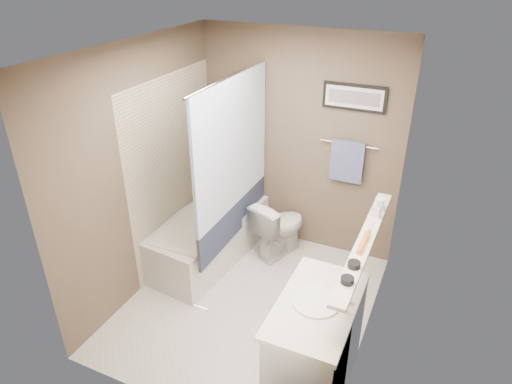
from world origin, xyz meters
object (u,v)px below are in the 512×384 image
at_px(soap_bottle, 377,208).
at_px(glass_jar, 379,204).
at_px(candle_bowl_near, 347,280).
at_px(hair_brush_back, 365,239).
at_px(vanity, 315,349).
at_px(candle_bowl_far, 354,265).
at_px(bathtub, 207,237).
at_px(hair_brush_front, 363,245).
at_px(toilet, 279,227).

bearing_deg(soap_bottle, glass_jar, 90.00).
distance_m(candle_bowl_near, soap_bottle, 0.92).
bearing_deg(hair_brush_back, vanity, -110.82).
relative_size(candle_bowl_near, candle_bowl_far, 1.00).
relative_size(bathtub, hair_brush_front, 6.82).
bearing_deg(glass_jar, candle_bowl_near, -90.00).
xyz_separation_m(toilet, soap_bottle, (1.10, -0.68, 0.86)).
bearing_deg(candle_bowl_near, toilet, 124.36).
relative_size(bathtub, soap_bottle, 10.30).
xyz_separation_m(bathtub, candle_bowl_near, (1.79, -1.20, 0.89)).
bearing_deg(glass_jar, candle_bowl_far, -90.00).
distance_m(candle_bowl_far, hair_brush_back, 0.34).
bearing_deg(bathtub, hair_brush_back, -14.98).
distance_m(toilet, vanity, 1.81).
distance_m(toilet, candle_bowl_near, 2.10).
distance_m(vanity, glass_jar, 1.28).
xyz_separation_m(hair_brush_front, soap_bottle, (0.00, 0.48, 0.05)).
bearing_deg(vanity, hair_brush_back, 70.20).
bearing_deg(hair_brush_front, vanity, -114.57).
bearing_deg(bathtub, candle_bowl_near, -28.10).
distance_m(bathtub, candle_bowl_far, 2.24).
bearing_deg(toilet, hair_brush_front, 153.10).
xyz_separation_m(bathtub, glass_jar, (1.79, -0.15, 0.92)).
xyz_separation_m(hair_brush_back, soap_bottle, (0.00, 0.40, 0.05)).
bearing_deg(candle_bowl_far, soap_bottle, 90.00).
bearing_deg(bathtub, vanity, -30.22).
relative_size(vanity, candle_bowl_far, 10.00).
xyz_separation_m(vanity, hair_brush_back, (0.19, 0.49, 0.74)).
bearing_deg(hair_brush_back, hair_brush_front, -90.00).
relative_size(bathtub, candle_bowl_far, 16.67).
relative_size(bathtub, glass_jar, 15.00).
bearing_deg(bathtub, candle_bowl_far, -23.89).
height_order(candle_bowl_near, glass_jar, glass_jar).
relative_size(hair_brush_front, soap_bottle, 1.51).
bearing_deg(glass_jar, vanity, -100.36).
relative_size(candle_bowl_far, glass_jar, 0.90).
bearing_deg(hair_brush_back, bathtub, 159.14).
xyz_separation_m(bathtub, toilet, (0.69, 0.40, 0.08)).
height_order(hair_brush_back, soap_bottle, soap_bottle).
bearing_deg(hair_brush_back, toilet, 135.41).
distance_m(hair_brush_back, soap_bottle, 0.40).
height_order(candle_bowl_far, hair_brush_front, hair_brush_front).
bearing_deg(candle_bowl_near, hair_brush_front, 90.00).
height_order(vanity, glass_jar, glass_jar).
bearing_deg(candle_bowl_far, glass_jar, 90.00).
bearing_deg(toilet, vanity, 139.96).
bearing_deg(hair_brush_front, candle_bowl_near, -90.00).
relative_size(candle_bowl_near, soap_bottle, 0.62).
xyz_separation_m(hair_brush_front, glass_jar, (0.00, 0.61, 0.03)).
relative_size(candle_bowl_far, hair_brush_back, 0.41).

